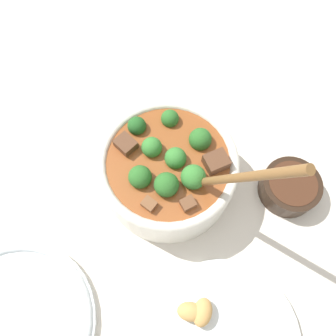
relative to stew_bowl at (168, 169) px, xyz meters
name	(u,v)px	position (x,y,z in m)	size (l,w,h in m)	color
ground_plane	(168,181)	(0.00, 0.00, -0.06)	(4.00, 4.00, 0.00)	silver
stew_bowl	(168,169)	(0.00, 0.00, 0.00)	(0.28, 0.23, 0.30)	white
condiment_bowl	(290,187)	(-0.21, -0.06, -0.03)	(0.10, 0.10, 0.04)	black
empty_plate	(12,326)	(0.14, 0.31, -0.05)	(0.26, 0.26, 0.02)	white
food_plate	(223,335)	(-0.17, 0.21, -0.05)	(0.23, 0.23, 0.04)	white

